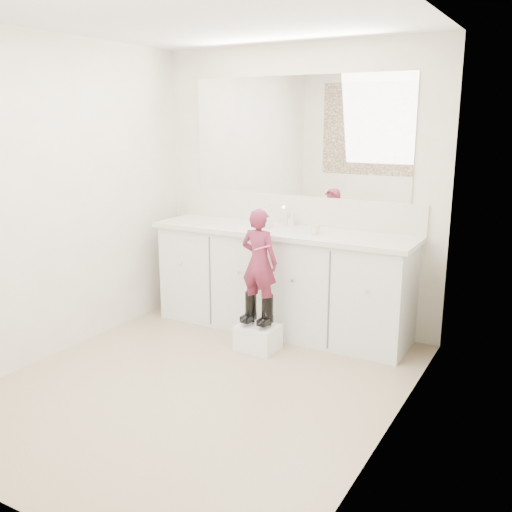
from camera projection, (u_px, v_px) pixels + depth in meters
The scene contains 17 objects.
floor at pixel (201, 384), 3.95m from camera, with size 3.00×3.00×0.00m, color #947E61.
ceiling at pixel (192, 13), 3.38m from camera, with size 3.00×3.00×0.00m, color white.
wall_back at pixel (297, 189), 4.93m from camera, with size 2.60×2.60×0.00m, color beige.
wall_left at pixel (55, 199), 4.28m from camera, with size 3.00×3.00×0.00m, color beige.
wall_right at pixel (396, 232), 3.04m from camera, with size 3.00×3.00×0.00m, color beige.
vanity_cabinet at pixel (281, 282), 4.88m from camera, with size 2.20×0.55×0.85m, color silver.
countertop at pixel (281, 232), 4.77m from camera, with size 2.28×0.58×0.04m, color beige.
backsplash at pixel (296, 210), 4.97m from camera, with size 2.28×0.03×0.25m, color beige.
mirror at pixel (297, 137), 4.82m from camera, with size 2.00×0.02×1.00m, color white.
faucet at pixel (290, 220), 4.89m from camera, with size 0.08×0.08×0.10m, color silver.
cup at pixel (315, 229), 4.54m from camera, with size 0.09×0.09×0.08m, color beige.
soap_bottle at pixel (265, 216), 4.80m from camera, with size 0.09×0.09×0.20m, color silver.
step_stool at pixel (258, 337), 4.52m from camera, with size 0.31×0.26×0.20m, color white.
boot_left at pixel (251, 308), 4.52m from camera, with size 0.10×0.17×0.26m, color black, non-canonical shape.
boot_right at pixel (267, 311), 4.45m from camera, with size 0.10×0.17×0.26m, color black, non-canonical shape.
toddler at pixel (259, 262), 4.39m from camera, with size 0.30×0.20×0.83m, color #AB3463.
toothbrush at pixel (262, 248), 4.26m from camera, with size 0.01×0.01×0.14m, color #E75A94.
Camera 1 is at (2.11, -2.97, 1.80)m, focal length 40.00 mm.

